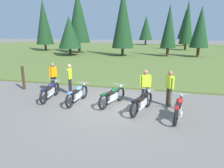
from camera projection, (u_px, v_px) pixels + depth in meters
The scene contains 13 objects.
ground_plane at pixel (109, 106), 9.57m from camera, with size 140.00×140.00×0.00m, color slate.
grass_moorland at pixel (149, 52), 33.06m from camera, with size 80.00×44.00×0.10m, color #5B7033.
forest_treeline at pixel (145, 24), 34.13m from camera, with size 38.25×27.49×9.12m.
motorcycle_navy at pixel (50, 91), 10.43m from camera, with size 0.62×2.10×0.88m.
motorcycle_sky_blue at pixel (77, 94), 9.91m from camera, with size 0.62×2.10×0.88m.
motorcycle_british_green at pixel (113, 96), 9.63m from camera, with size 0.92×2.00×0.88m.
motorcycle_black at pixel (142, 102), 8.79m from camera, with size 0.88×2.02×0.88m.
motorcycle_red at pixel (179, 108), 8.12m from camera, with size 0.65×2.08×0.88m.
rider_with_back_turned at pixel (145, 85), 9.50m from camera, with size 0.52×0.34×1.67m.
rider_in_hivis_vest at pixel (170, 86), 9.30m from camera, with size 0.38×0.48×1.67m.
rider_checking_bike at pixel (53, 76), 11.55m from camera, with size 0.33×0.52×1.67m.
rider_near_row_end at pixel (70, 77), 11.13m from camera, with size 0.32×0.53×1.67m.
trail_marker_post at pixel (23, 78), 12.14m from camera, with size 0.12×0.12×1.38m, color #47331E.
Camera 1 is at (2.30, -8.72, 3.38)m, focal length 33.24 mm.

